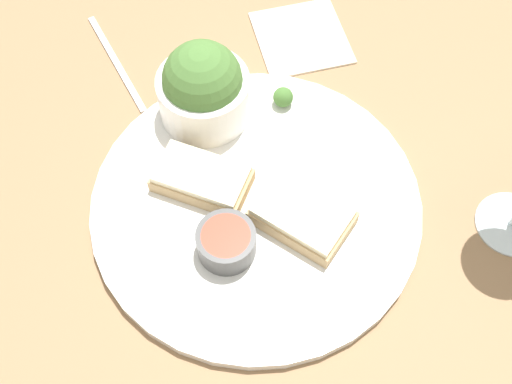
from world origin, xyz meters
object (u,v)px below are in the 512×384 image
Objects in this scene: salad_bowl at (203,88)px; fork at (116,62)px; cheese_toast_far at (202,178)px; cheese_toast_near at (302,215)px; napkin at (301,37)px; sauce_ramekin at (226,242)px.

salad_bowl is 0.16m from fork.
cheese_toast_far is 0.66× the size of fork.
cheese_toast_near is 0.28m from napkin.
fork is at bearing 68.66° from napkin.
sauce_ramekin is at bearing 168.39° from cheese_toast_far.
cheese_toast_near is 0.12m from cheese_toast_far.
napkin is at bearing -47.68° from sauce_ramekin.
cheese_toast_far is at bearing 35.53° from cheese_toast_near.
salad_bowl reaches higher than fork.
sauce_ramekin is 0.35× the size of fork.
sauce_ramekin is 0.30m from fork.
sauce_ramekin reaches higher than cheese_toast_near.
cheese_toast_near is at bearing -144.47° from cheese_toast_far.
sauce_ramekin is at bearing 177.35° from fork.
cheese_toast_far is at bearing 121.32° from napkin.
sauce_ramekin reaches higher than napkin.
napkin is 0.24m from fork.
napkin is (0.13, -0.22, -0.02)m from cheese_toast_far.
napkin is at bearing -33.66° from cheese_toast_near.
cheese_toast_far is (0.08, -0.02, -0.01)m from sauce_ramekin.
cheese_toast_far is 0.80× the size of napkin.
sauce_ramekin is 0.42× the size of napkin.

